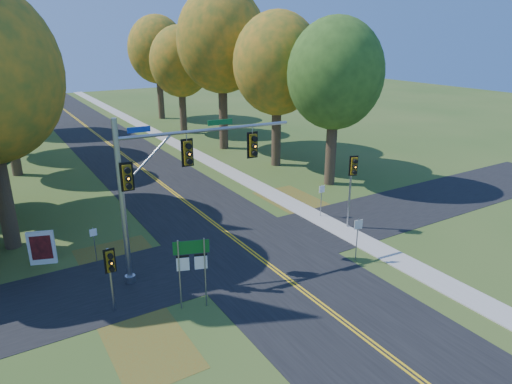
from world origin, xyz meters
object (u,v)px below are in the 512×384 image
info_kiosk (42,248)px  route_sign_cluster (192,260)px  traffic_mast (168,175)px  east_signal_pole (353,174)px

info_kiosk → route_sign_cluster: bearing=-37.4°
traffic_mast → info_kiosk: 8.24m
traffic_mast → east_signal_pole: bearing=2.2°
traffic_mast → info_kiosk: size_ratio=4.80×
east_signal_pole → info_kiosk: size_ratio=2.54×
east_signal_pole → route_sign_cluster: (-11.70, -2.82, -1.21)m
traffic_mast → east_signal_pole: traffic_mast is taller
traffic_mast → info_kiosk: (-5.49, 4.43, -4.25)m
traffic_mast → east_signal_pole: (11.31, -0.52, -1.63)m
traffic_mast → route_sign_cluster: 4.40m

